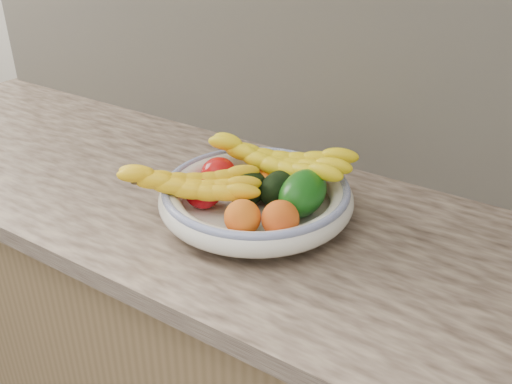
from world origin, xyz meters
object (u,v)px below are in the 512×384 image
(fruit_bowl, at_px, (256,197))
(banana_bunch_back, at_px, (277,165))
(banana_bunch_front, at_px, (190,188))
(green_mango, at_px, (303,193))

(fruit_bowl, relative_size, banana_bunch_back, 1.16)
(fruit_bowl, bearing_deg, banana_bunch_back, 89.72)
(fruit_bowl, height_order, banana_bunch_front, banana_bunch_front)
(banana_bunch_back, bearing_deg, banana_bunch_front, -125.86)
(green_mango, height_order, banana_bunch_back, banana_bunch_back)
(green_mango, distance_m, banana_bunch_front, 0.22)
(banana_bunch_front, bearing_deg, green_mango, -4.42)
(green_mango, relative_size, banana_bunch_front, 0.44)
(banana_bunch_back, bearing_deg, fruit_bowl, -96.87)
(fruit_bowl, distance_m, banana_bunch_back, 0.09)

